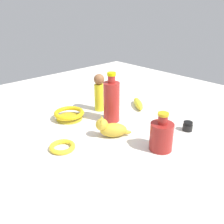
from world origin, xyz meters
name	(u,v)px	position (x,y,z in m)	size (l,w,h in m)	color
ground	(112,128)	(0.00, 0.00, 0.00)	(2.00, 2.00, 0.00)	silver
cat_figurine	(111,128)	(-0.06, -0.06, 0.04)	(0.13, 0.12, 0.09)	gold
bowl	(69,114)	(-0.09, 0.21, 0.02)	(0.15, 0.15, 0.04)	gold
bangle	(62,147)	(-0.27, 0.00, 0.01)	(0.10, 0.10, 0.02)	yellow
nail_polish_jar	(188,126)	(0.23, -0.25, 0.02)	(0.04, 0.04, 0.04)	black
banana	(138,104)	(0.27, 0.08, 0.02)	(0.16, 0.04, 0.04)	yellow
bottle_tall	(112,101)	(0.05, 0.06, 0.10)	(0.08, 0.08, 0.24)	#A42520
person_figure_adult	(99,92)	(0.09, 0.20, 0.10)	(0.07, 0.07, 0.20)	yellow
bottle_short	(161,135)	(0.01, -0.26, 0.06)	(0.09, 0.09, 0.15)	maroon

